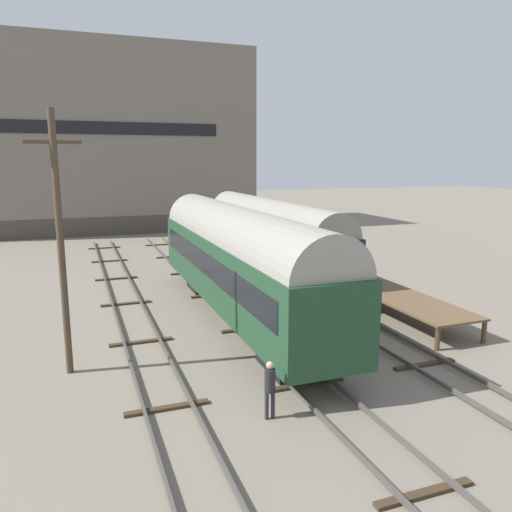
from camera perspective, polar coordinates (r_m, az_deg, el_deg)
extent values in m
plane|color=slate|center=(20.05, 2.15, -11.10)|extent=(200.00, 200.00, 0.00)
cube|color=#4C4742|center=(18.75, -14.00, -12.46)|extent=(0.08, 60.00, 0.16)
cube|color=#4C4742|center=(18.93, -9.59, -12.05)|extent=(0.08, 60.00, 0.16)
cube|color=#3D2D1E|center=(16.19, -10.11, -16.73)|extent=(2.60, 0.24, 0.10)
cube|color=#3D2D1E|center=(21.64, -12.98, -9.55)|extent=(2.60, 0.24, 0.10)
cube|color=#3D2D1E|center=(27.32, -14.61, -5.29)|extent=(2.60, 0.24, 0.10)
cube|color=#3D2D1E|center=(33.11, -15.67, -2.51)|extent=(2.60, 0.24, 0.10)
cube|color=#3D2D1E|center=(38.97, -16.41, -0.55)|extent=(2.60, 0.24, 0.10)
cube|color=#3D2D1E|center=(44.86, -16.95, 0.89)|extent=(2.60, 0.24, 0.10)
cube|color=#4C4742|center=(19.74, 0.19, -10.89)|extent=(0.08, 60.00, 0.16)
cube|color=#4C4742|center=(20.25, 4.06, -10.35)|extent=(0.08, 60.00, 0.16)
cube|color=#3D2D1E|center=(13.16, 18.69, -24.31)|extent=(2.60, 0.24, 0.10)
cube|color=#3D2D1E|center=(17.53, 5.99, -14.36)|extent=(2.60, 0.24, 0.10)
cube|color=#3D2D1E|center=(22.66, -0.76, -8.31)|extent=(2.60, 0.24, 0.10)
cube|color=#3D2D1E|center=(28.13, -4.85, -4.49)|extent=(2.60, 0.24, 0.10)
cube|color=#3D2D1E|center=(33.79, -7.56, -1.92)|extent=(2.60, 0.24, 0.10)
cube|color=#3D2D1E|center=(39.54, -9.48, -0.09)|extent=(2.60, 0.24, 0.10)
cube|color=#3D2D1E|center=(45.36, -10.91, 1.27)|extent=(2.60, 0.24, 0.10)
cube|color=#4C4742|center=(21.77, 12.24, -9.03)|extent=(0.08, 60.00, 0.16)
cube|color=#4C4742|center=(22.54, 15.36, -8.48)|extent=(0.08, 60.00, 0.16)
cube|color=#3D2D1E|center=(19.96, 18.70, -11.66)|extent=(2.60, 0.24, 0.10)
cube|color=#3D2D1E|center=(24.58, 9.90, -6.92)|extent=(2.60, 0.24, 0.10)
cube|color=#3D2D1E|center=(29.71, 4.11, -3.65)|extent=(2.60, 0.24, 0.10)
cube|color=#3D2D1E|center=(35.11, 0.09, -1.34)|extent=(2.60, 0.24, 0.10)
cube|color=#3D2D1E|center=(40.68, -2.84, 0.36)|extent=(2.60, 0.24, 0.10)
cube|color=#3D2D1E|center=(46.35, -5.06, 1.64)|extent=(2.60, 0.24, 0.10)
cube|color=black|center=(38.38, -1.79, 0.41)|extent=(1.80, 2.40, 1.00)
cube|color=black|center=(27.56, 6.11, -3.88)|extent=(1.80, 2.40, 1.00)
cube|color=#192342|center=(32.53, 1.52, 1.80)|extent=(2.81, 18.40, 2.70)
cube|color=black|center=(32.48, 1.52, 2.36)|extent=(2.85, 16.93, 0.97)
cylinder|color=gray|center=(32.34, 1.53, 4.16)|extent=(2.67, 18.03, 2.67)
cube|color=black|center=(29.65, -5.76, -2.81)|extent=(1.80, 2.40, 1.00)
cube|color=black|center=(18.62, 3.91, -11.25)|extent=(1.80, 2.40, 1.00)
cube|color=#1E4228|center=(23.49, -2.11, -1.48)|extent=(3.10, 18.78, 2.94)
cube|color=black|center=(23.42, -2.11, -0.64)|extent=(3.14, 17.28, 1.06)
cylinder|color=gray|center=(23.22, -2.13, 2.06)|extent=(2.94, 18.41, 2.94)
cube|color=brown|center=(26.48, 13.90, -3.60)|extent=(2.68, 12.07, 0.10)
cylinder|color=brown|center=(21.47, 20.03, -8.88)|extent=(0.20, 0.20, 0.97)
cylinder|color=brown|center=(23.03, 24.61, -7.89)|extent=(0.20, 0.20, 0.97)
cylinder|color=brown|center=(30.97, 5.94, -2.25)|extent=(0.20, 0.20, 0.97)
cylinder|color=brown|center=(32.07, 9.76, -1.89)|extent=(0.20, 0.20, 0.97)
cylinder|color=brown|center=(25.99, 11.67, -5.00)|extent=(0.20, 0.20, 0.97)
cylinder|color=brown|center=(27.29, 15.93, -4.43)|extent=(0.20, 0.20, 0.97)
cube|color=brown|center=(28.95, 11.31, -1.28)|extent=(1.40, 0.40, 0.06)
cube|color=brown|center=(29.04, 11.16, -0.72)|extent=(1.40, 0.06, 0.45)
cube|color=black|center=(28.70, 10.28, -1.82)|extent=(0.06, 0.40, 0.40)
cube|color=black|center=(29.31, 12.29, -1.63)|extent=(0.06, 0.40, 0.40)
cylinder|color=#282833|center=(15.29, 1.23, -16.73)|extent=(0.12, 0.12, 0.85)
cylinder|color=#282833|center=(15.35, 1.95, -16.61)|extent=(0.12, 0.12, 0.85)
cylinder|color=#232328|center=(14.98, 1.61, -14.03)|extent=(0.32, 0.32, 0.71)
sphere|color=tan|center=(14.78, 1.62, -12.38)|extent=(0.23, 0.23, 0.23)
cylinder|color=#473828|center=(18.34, -21.41, 1.01)|extent=(0.24, 0.24, 9.20)
cube|color=#473828|center=(18.12, -22.19, 11.97)|extent=(1.80, 0.12, 0.12)
cube|color=#46403A|center=(58.90, -16.22, 4.12)|extent=(30.15, 13.42, 1.91)
cube|color=slate|center=(58.61, -16.73, 13.45)|extent=(30.15, 13.42, 17.23)
cube|color=black|center=(51.88, -16.23, 13.86)|extent=(21.11, 0.10, 1.20)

